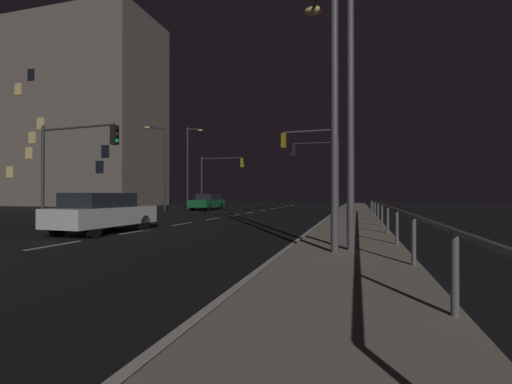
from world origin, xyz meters
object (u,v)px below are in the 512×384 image
Objects in this scene: car at (103,212)px; traffic_light_far_right at (318,161)px; traffic_light_mid_right at (220,171)px; street_lamp_median at (329,76)px; car_oncoming at (208,202)px; street_lamp_far_end at (162,161)px; street_lamp_across_street at (190,161)px; street_lamp_mid_block at (341,60)px; building_distant at (84,115)px; traffic_light_far_center at (75,151)px; traffic_light_near_right at (310,154)px.

traffic_light_far_right is at bearing 69.32° from car.
traffic_light_mid_right is 29.29m from street_lamp_median.
car_oncoming is 0.59× the size of street_lamp_far_end.
car_oncoming is at bearing 102.36° from car.
traffic_light_mid_right is 0.67× the size of street_lamp_across_street.
street_lamp_far_end is at bearing 130.67° from street_lamp_mid_block.
traffic_light_far_right is 36.91m from building_distant.
traffic_light_far_center is at bearing -78.08° from street_lamp_far_end.
car is at bearing -66.24° from street_lamp_far_end.
traffic_light_mid_right is at bearing 117.62° from street_lamp_mid_block.
street_lamp_across_street reaches higher than traffic_light_mid_right.
street_lamp_across_street is (-6.92, 21.28, 4.09)m from car.
street_lamp_far_end reaches higher than traffic_light_far_right.
street_lamp_mid_block is at bearing 10.66° from street_lamp_median.
building_distant is (-22.78, 6.04, 8.73)m from traffic_light_mid_right.
car is 6.35m from traffic_light_far_center.
traffic_light_near_right is (11.13, -12.32, 0.12)m from traffic_light_mid_right.
street_lamp_far_end reaches higher than traffic_light_mid_right.
building_distant is (-19.99, 12.97, 8.19)m from street_lamp_far_end.
street_lamp_far_end reaches higher than car.
traffic_light_far_center reaches higher than car_oncoming.
car_oncoming is 4.59m from traffic_light_mid_right.
building_distant is (-22.85, 9.36, 11.91)m from car_oncoming.
street_lamp_across_street is 23.28m from building_distant.
street_lamp_mid_block is (13.61, -26.02, 0.88)m from traffic_light_mid_right.
street_lamp_mid_block is at bearing -56.06° from street_lamp_across_street.
street_lamp_across_street is at bearing -138.57° from traffic_light_mid_right.
street_lamp_median reaches higher than traffic_light_far_center.
street_lamp_mid_block is (13.55, -22.70, 4.05)m from car_oncoming.
street_lamp_mid_block is at bearing -79.71° from traffic_light_near_right.
traffic_light_far_right is 19.95m from street_lamp_mid_block.
traffic_light_far_center is (-10.99, -13.79, -0.45)m from traffic_light_far_right.
street_lamp_far_end is 4.80m from street_lamp_across_street.
street_lamp_mid_block is at bearing -15.75° from car.
traffic_light_near_right is 39.51m from building_distant.
street_lamp_median is 0.28× the size of building_distant.
street_lamp_far_end is (-13.76, -0.68, 0.34)m from traffic_light_far_right.
traffic_light_mid_right is (-0.07, 3.32, 3.18)m from car_oncoming.
traffic_light_near_right is at bearing -39.14° from car_oncoming.
street_lamp_median reaches higher than traffic_light_near_right.
traffic_light_far_right is 17.64m from traffic_light_far_center.
street_lamp_far_end reaches higher than car_oncoming.
street_lamp_mid_block is 1.06× the size of street_lamp_far_end.
car_oncoming is 0.79× the size of traffic_light_mid_right.
traffic_light_far_right is 0.72× the size of street_lamp_mid_block.
street_lamp_across_street is at bearing 108.02° from car.
street_lamp_across_street reaches higher than traffic_light_near_right.
street_lamp_far_end is (-2.86, -3.61, 3.71)m from car_oncoming.
building_distant reaches higher than traffic_light_far_right.
traffic_light_far_right is at bearing -29.70° from traffic_light_mid_right.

